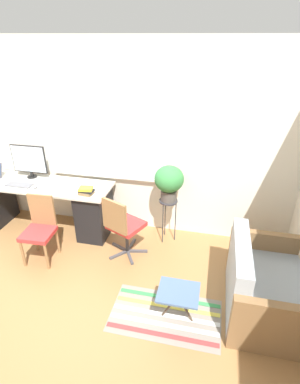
# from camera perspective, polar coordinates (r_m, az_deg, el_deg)

# --- Properties ---
(ground_plane) EXTENTS (14.00, 14.00, 0.00)m
(ground_plane) POSITION_cam_1_polar(r_m,az_deg,el_deg) (4.56, -14.95, -9.44)
(ground_plane) COLOR #9E7042
(wall_back_with_window) EXTENTS (9.00, 0.12, 2.70)m
(wall_back_with_window) POSITION_cam_1_polar(r_m,az_deg,el_deg) (4.50, -12.80, 9.91)
(wall_back_with_window) COLOR white
(wall_back_with_window) RESTS_ON ground_plane
(desk) EXTENTS (2.17, 0.63, 0.76)m
(desk) POSITION_cam_1_polar(r_m,az_deg,el_deg) (4.83, -19.88, -2.17)
(desk) COLOR beige
(desk) RESTS_ON ground_plane
(monitor) EXTENTS (0.54, 0.14, 0.50)m
(monitor) POSITION_cam_1_polar(r_m,az_deg,el_deg) (4.81, -22.05, 5.63)
(monitor) COLOR black
(monitor) RESTS_ON desk
(keyboard) EXTENTS (0.38, 0.15, 0.02)m
(keyboard) POSITION_cam_1_polar(r_m,az_deg,el_deg) (4.70, -23.61, 1.27)
(keyboard) COLOR slate
(keyboard) RESTS_ON desk
(mouse) EXTENTS (0.04, 0.07, 0.04)m
(mouse) POSITION_cam_1_polar(r_m,az_deg,el_deg) (4.52, -20.95, 0.90)
(mouse) COLOR slate
(mouse) RESTS_ON desk
(book_stack) EXTENTS (0.21, 0.16, 0.10)m
(book_stack) POSITION_cam_1_polar(r_m,az_deg,el_deg) (4.14, -12.08, 0.20)
(book_stack) COLOR olive
(book_stack) RESTS_ON desk
(desk_chair_wooden) EXTENTS (0.40, 0.41, 0.88)m
(desk_chair_wooden) POSITION_cam_1_polar(r_m,az_deg,el_deg) (4.17, -20.27, -6.38)
(desk_chair_wooden) COLOR olive
(desk_chair_wooden) RESTS_ON ground_plane
(office_chair_swivel) EXTENTS (0.55, 0.57, 0.91)m
(office_chair_swivel) POSITION_cam_1_polar(r_m,az_deg,el_deg) (3.94, -5.21, -6.32)
(office_chair_swivel) COLOR #47474C
(office_chair_swivel) RESTS_ON ground_plane
(couch_loveseat) EXTENTS (0.78, 1.18, 0.82)m
(couch_loveseat) POSITION_cam_1_polar(r_m,az_deg,el_deg) (3.57, 20.54, -16.75)
(couch_loveseat) COLOR #9EA8B2
(couch_loveseat) RESTS_ON ground_plane
(plant_stand) EXTENTS (0.26, 0.26, 0.66)m
(plant_stand) POSITION_cam_1_polar(r_m,az_deg,el_deg) (4.19, 3.50, -2.57)
(plant_stand) COLOR #333338
(plant_stand) RESTS_ON ground_plane
(potted_plant) EXTENTS (0.40, 0.40, 0.50)m
(potted_plant) POSITION_cam_1_polar(r_m,az_deg,el_deg) (4.01, 3.65, 2.13)
(potted_plant) COLOR #514C47
(potted_plant) RESTS_ON plant_stand
(floor_rug_striped) EXTENTS (1.18, 0.67, 0.01)m
(floor_rug_striped) POSITION_cam_1_polar(r_m,az_deg,el_deg) (3.49, 2.96, -22.40)
(floor_rug_striped) COLOR gray
(floor_rug_striped) RESTS_ON ground_plane
(folding_stool) EXTENTS (0.42, 0.36, 0.40)m
(folding_stool) POSITION_cam_1_polar(r_m,az_deg,el_deg) (3.22, 5.43, -18.77)
(folding_stool) COLOR slate
(folding_stool) RESTS_ON ground_plane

